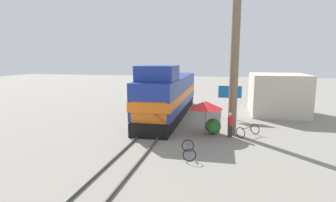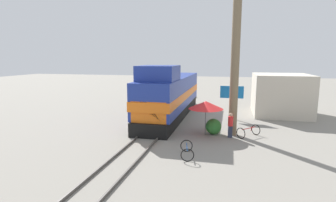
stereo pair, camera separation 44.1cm
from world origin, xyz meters
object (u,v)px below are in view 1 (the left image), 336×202
utility_pole (235,50)px  bicycle_spare (189,150)px  person_bystander (230,124)px  locomotive (168,96)px  bicycle (248,131)px  vendor_umbrella (206,105)px  billboard_sign (230,94)px

utility_pole → bicycle_spare: 7.80m
person_bystander → bicycle_spare: 4.80m
locomotive → bicycle_spare: size_ratio=8.80×
bicycle → vendor_umbrella: bearing=47.4°
utility_pole → billboard_sign: 6.28m
vendor_umbrella → person_bystander: vendor_umbrella is taller
person_bystander → utility_pole: bearing=78.8°
billboard_sign → bicycle_spare: 10.42m
bicycle_spare → bicycle: bearing=-138.5°
utility_pole → billboard_sign: utility_pole is taller
utility_pole → person_bystander: utility_pole is taller
bicycle → bicycle_spare: (-3.54, -4.64, -0.02)m
locomotive → vendor_umbrella: bearing=-52.9°
locomotive → bicycle: size_ratio=8.54×
locomotive → utility_pole: utility_pole is taller
bicycle → locomotive: bearing=7.8°
vendor_umbrella → bicycle: 3.45m
billboard_sign → person_bystander: bearing=-90.4°
utility_pole → person_bystander: (-0.15, -0.74, -4.98)m
locomotive → person_bystander: 7.51m
vendor_umbrella → bicycle_spare: bearing=-97.5°
utility_pole → bicycle_spare: (-2.45, -4.91, -5.54)m
utility_pole → bicycle: utility_pole is taller
vendor_umbrella → person_bystander: bearing=-7.5°
billboard_sign → bicycle: 5.77m
bicycle_spare → locomotive: bearing=-82.7°
vendor_umbrella → bicycle: size_ratio=1.43×
utility_pole → billboard_sign: size_ratio=4.00×
billboard_sign → bicycle_spare: bearing=-103.2°
locomotive → utility_pole: size_ratio=1.23×
billboard_sign → bicycle_spare: size_ratio=1.78×
locomotive → person_bystander: size_ratio=8.50×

